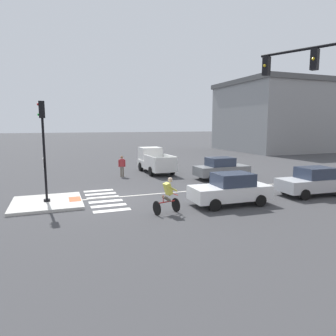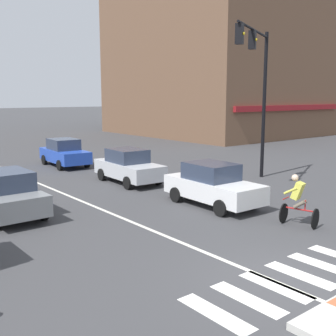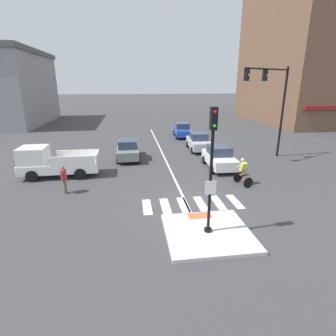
{
  "view_description": "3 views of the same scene",
  "coord_description": "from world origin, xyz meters",
  "px_view_note": "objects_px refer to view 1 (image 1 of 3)",
  "views": [
    {
      "loc": [
        16.58,
        -2.34,
        4.08
      ],
      "look_at": [
        -0.7,
        4.13,
        1.45
      ],
      "focal_mm": 32.56,
      "sensor_mm": 36.0,
      "label": 1
    },
    {
      "loc": [
        -7.77,
        -5.18,
        4.16
      ],
      "look_at": [
        0.73,
        5.45,
        1.82
      ],
      "focal_mm": 44.69,
      "sensor_mm": 36.0,
      "label": 2
    },
    {
      "loc": [
        -3.02,
        -12.33,
        6.06
      ],
      "look_at": [
        -0.85,
        3.18,
        1.06
      ],
      "focal_mm": 28.5,
      "sensor_mm": 36.0,
      "label": 3
    }
  ],
  "objects_px": {
    "pickup_truck_white_cross_left": "(154,161)",
    "pedestrian_at_curb_left": "(122,164)",
    "car_silver_eastbound_far": "(313,182)",
    "cyclist": "(168,195)",
    "signal_pole": "(43,142)",
    "car_white_eastbound_mid": "(231,189)",
    "car_grey_westbound_far": "(221,168)"
  },
  "relations": [
    {
      "from": "car_grey_westbound_far",
      "to": "pedestrian_at_curb_left",
      "type": "relative_size",
      "value": 2.46
    },
    {
      "from": "signal_pole",
      "to": "car_white_eastbound_mid",
      "type": "distance_m",
      "value": 9.79
    },
    {
      "from": "car_grey_westbound_far",
      "to": "car_white_eastbound_mid",
      "type": "bearing_deg",
      "value": -26.78
    },
    {
      "from": "signal_pole",
      "to": "cyclist",
      "type": "bearing_deg",
      "value": 54.86
    },
    {
      "from": "pickup_truck_white_cross_left",
      "to": "signal_pole",
      "type": "bearing_deg",
      "value": -45.76
    },
    {
      "from": "signal_pole",
      "to": "car_silver_eastbound_far",
      "type": "relative_size",
      "value": 1.22
    },
    {
      "from": "signal_pole",
      "to": "car_white_eastbound_mid",
      "type": "xyz_separation_m",
      "value": [
        3.39,
        8.86,
        -2.4
      ]
    },
    {
      "from": "pickup_truck_white_cross_left",
      "to": "cyclist",
      "type": "relative_size",
      "value": 3.05
    },
    {
      "from": "car_grey_westbound_far",
      "to": "car_silver_eastbound_far",
      "type": "height_order",
      "value": "same"
    },
    {
      "from": "car_white_eastbound_mid",
      "to": "pickup_truck_white_cross_left",
      "type": "xyz_separation_m",
      "value": [
        -11.72,
        -0.31,
        0.17
      ]
    },
    {
      "from": "car_grey_westbound_far",
      "to": "pickup_truck_white_cross_left",
      "type": "xyz_separation_m",
      "value": [
        -4.98,
        -3.71,
        0.17
      ]
    },
    {
      "from": "cyclist",
      "to": "pedestrian_at_curb_left",
      "type": "height_order",
      "value": "cyclist"
    },
    {
      "from": "cyclist",
      "to": "signal_pole",
      "type": "bearing_deg",
      "value": -125.14
    },
    {
      "from": "car_white_eastbound_mid",
      "to": "car_grey_westbound_far",
      "type": "bearing_deg",
      "value": 153.22
    },
    {
      "from": "car_silver_eastbound_far",
      "to": "pedestrian_at_curb_left",
      "type": "height_order",
      "value": "pedestrian_at_curb_left"
    },
    {
      "from": "car_silver_eastbound_far",
      "to": "cyclist",
      "type": "distance_m",
      "value": 9.23
    },
    {
      "from": "car_silver_eastbound_far",
      "to": "pickup_truck_white_cross_left",
      "type": "distance_m",
      "value": 13.02
    },
    {
      "from": "car_silver_eastbound_far",
      "to": "cyclist",
      "type": "xyz_separation_m",
      "value": [
        0.48,
        -9.22,
        0.06
      ]
    },
    {
      "from": "car_silver_eastbound_far",
      "to": "car_white_eastbound_mid",
      "type": "bearing_deg",
      "value": -88.55
    },
    {
      "from": "signal_pole",
      "to": "car_grey_westbound_far",
      "type": "relative_size",
      "value": 1.24
    },
    {
      "from": "signal_pole",
      "to": "car_silver_eastbound_far",
      "type": "xyz_separation_m",
      "value": [
        3.25,
        14.51,
        -2.4
      ]
    },
    {
      "from": "signal_pole",
      "to": "car_grey_westbound_far",
      "type": "xyz_separation_m",
      "value": [
        -3.34,
        12.26,
        -2.4
      ]
    },
    {
      "from": "pickup_truck_white_cross_left",
      "to": "pedestrian_at_curb_left",
      "type": "height_order",
      "value": "pickup_truck_white_cross_left"
    },
    {
      "from": "car_white_eastbound_mid",
      "to": "pickup_truck_white_cross_left",
      "type": "distance_m",
      "value": 11.72
    },
    {
      "from": "car_grey_westbound_far",
      "to": "car_white_eastbound_mid",
      "type": "height_order",
      "value": "same"
    },
    {
      "from": "car_white_eastbound_mid",
      "to": "pedestrian_at_curb_left",
      "type": "distance_m",
      "value": 10.86
    },
    {
      "from": "car_silver_eastbound_far",
      "to": "car_grey_westbound_far",
      "type": "bearing_deg",
      "value": -161.14
    },
    {
      "from": "car_white_eastbound_mid",
      "to": "pickup_truck_white_cross_left",
      "type": "relative_size",
      "value": 0.81
    },
    {
      "from": "pickup_truck_white_cross_left",
      "to": "pedestrian_at_curb_left",
      "type": "xyz_separation_m",
      "value": [
        1.42,
        -3.13,
        0.0
      ]
    },
    {
      "from": "signal_pole",
      "to": "pickup_truck_white_cross_left",
      "type": "distance_m",
      "value": 12.14
    },
    {
      "from": "pickup_truck_white_cross_left",
      "to": "car_silver_eastbound_far",
      "type": "bearing_deg",
      "value": 27.25
    },
    {
      "from": "car_grey_westbound_far",
      "to": "car_silver_eastbound_far",
      "type": "distance_m",
      "value": 6.96
    }
  ]
}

